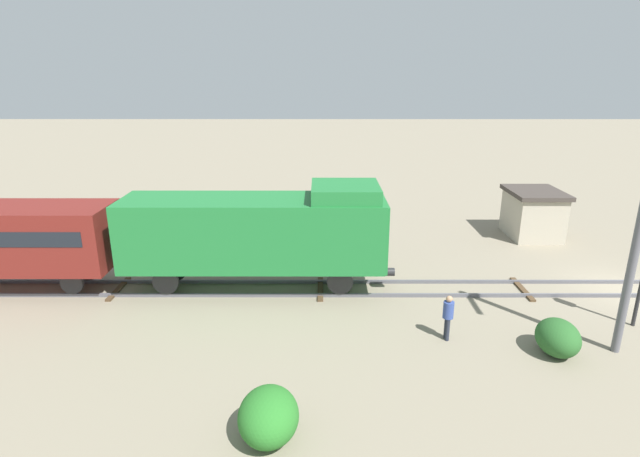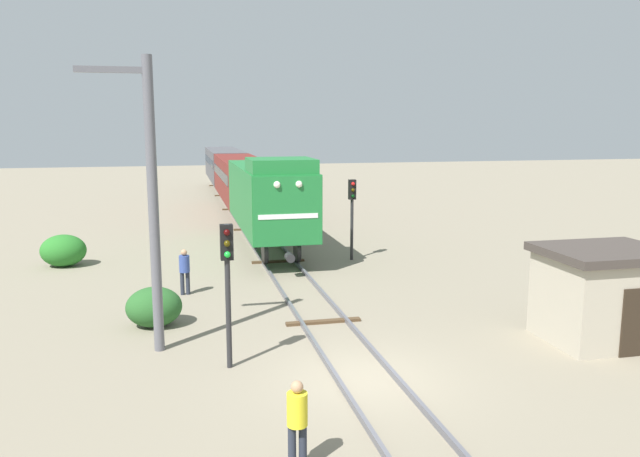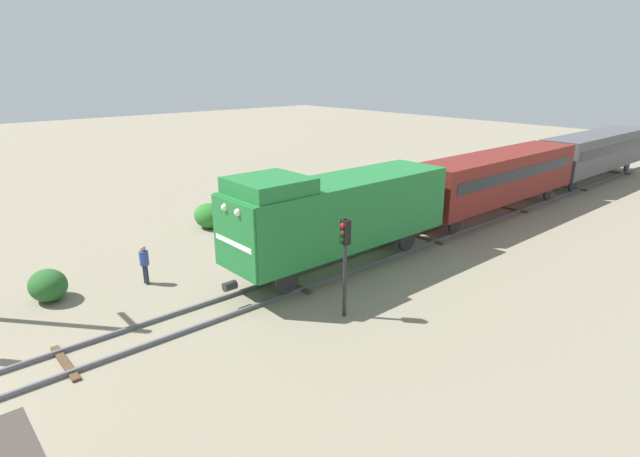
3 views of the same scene
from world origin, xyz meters
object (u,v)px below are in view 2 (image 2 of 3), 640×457
(worker_near_track, at_px, (297,418))
(relay_hut, at_px, (603,294))
(passenger_car_leading, at_px, (241,177))
(worker_by_signal, at_px, (185,268))
(traffic_signal_mid, at_px, (352,204))
(catenary_mast, at_px, (151,199))
(traffic_signal_near, at_px, (227,269))
(locomotive, at_px, (269,195))
(passenger_car_trailing, at_px, (225,164))

(worker_near_track, relative_size, relay_hut, 0.49)
(passenger_car_leading, distance_m, worker_by_signal, 21.00)
(traffic_signal_mid, height_order, catenary_mast, catenary_mast)
(traffic_signal_near, distance_m, relay_hut, 10.78)
(traffic_signal_mid, height_order, worker_near_track, traffic_signal_mid)
(locomotive, distance_m, worker_by_signal, 8.50)
(passenger_car_trailing, bearing_deg, worker_by_signal, -96.82)
(locomotive, xyz_separation_m, traffic_signal_near, (-3.20, -14.54, -0.15))
(worker_by_signal, bearing_deg, locomotive, 79.82)
(locomotive, xyz_separation_m, passenger_car_leading, (0.00, 13.34, -0.25))
(relay_hut, bearing_deg, passenger_car_leading, 104.87)
(locomotive, height_order, passenger_car_trailing, locomotive)
(locomotive, xyz_separation_m, passenger_car_trailing, (0.00, 27.94, -0.25))
(passenger_car_trailing, height_order, worker_near_track, passenger_car_trailing)
(passenger_car_leading, xyz_separation_m, worker_by_signal, (-4.20, -20.51, -1.53))
(locomotive, xyz_separation_m, worker_near_track, (-2.40, -19.63, -1.78))
(locomotive, height_order, passenger_car_leading, locomotive)
(worker_near_track, height_order, catenary_mast, catenary_mast)
(traffic_signal_mid, xyz_separation_m, catenary_mast, (-8.46, -9.96, 1.65))
(worker_by_signal, bearing_deg, traffic_signal_near, -62.11)
(catenary_mast, xyz_separation_m, relay_hut, (12.56, -2.08, -2.85))
(relay_hut, bearing_deg, traffic_signal_near, 178.03)
(traffic_signal_near, xyz_separation_m, catenary_mast, (-1.86, 1.71, 1.62))
(passenger_car_trailing, height_order, catenary_mast, catenary_mast)
(locomotive, bearing_deg, traffic_signal_mid, -40.20)
(passenger_car_leading, xyz_separation_m, traffic_signal_mid, (3.40, -16.21, 0.07))
(traffic_signal_near, distance_m, worker_near_track, 5.41)
(traffic_signal_mid, bearing_deg, passenger_car_trailing, 96.30)
(traffic_signal_mid, relative_size, worker_near_track, 2.18)
(passenger_car_leading, height_order, catenary_mast, catenary_mast)
(traffic_signal_near, bearing_deg, relay_hut, -1.97)
(passenger_car_leading, bearing_deg, worker_near_track, -94.16)
(locomotive, distance_m, catenary_mast, 13.87)
(traffic_signal_near, bearing_deg, locomotive, 77.59)
(passenger_car_trailing, bearing_deg, passenger_car_leading, -90.00)
(traffic_signal_near, bearing_deg, catenary_mast, 137.49)
(worker_by_signal, bearing_deg, passenger_car_trailing, 103.33)
(passenger_car_trailing, xyz_separation_m, worker_by_signal, (-4.20, -35.11, -1.53))
(locomotive, distance_m, passenger_car_trailing, 27.94)
(passenger_car_trailing, bearing_deg, locomotive, -90.00)
(locomotive, xyz_separation_m, catenary_mast, (-5.06, -12.83, 1.47))
(locomotive, distance_m, traffic_signal_mid, 4.45)
(catenary_mast, bearing_deg, traffic_signal_mid, 49.65)
(passenger_car_leading, xyz_separation_m, traffic_signal_near, (-3.20, -27.87, 0.10))
(catenary_mast, bearing_deg, passenger_car_leading, 79.05)
(locomotive, relative_size, relay_hut, 3.31)
(traffic_signal_near, height_order, relay_hut, traffic_signal_near)
(passenger_car_leading, bearing_deg, relay_hut, -75.13)
(traffic_signal_mid, xyz_separation_m, relay_hut, (4.10, -12.03, -1.21))
(passenger_car_trailing, distance_m, catenary_mast, 41.12)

